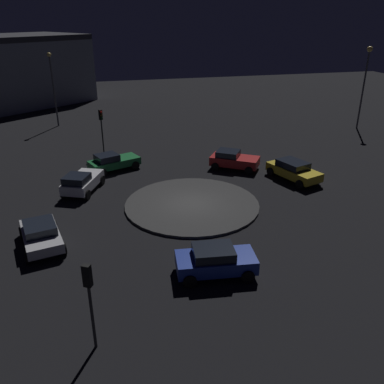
# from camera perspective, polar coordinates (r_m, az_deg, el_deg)

# --- Properties ---
(ground_plane) EXTENTS (114.33, 114.33, 0.00)m
(ground_plane) POSITION_cam_1_polar(r_m,az_deg,el_deg) (27.37, -0.00, -1.89)
(ground_plane) COLOR black
(roundabout_island) EXTENTS (9.04, 9.04, 0.17)m
(roundabout_island) POSITION_cam_1_polar(r_m,az_deg,el_deg) (27.33, -0.00, -1.73)
(roundabout_island) COLOR #383838
(roundabout_island) RESTS_ON ground_plane
(car_silver) EXTENTS (4.19, 2.76, 1.36)m
(car_silver) POSITION_cam_1_polar(r_m,az_deg,el_deg) (23.95, -20.52, -5.57)
(car_silver) COLOR silver
(car_silver) RESTS_ON ground_plane
(car_green) EXTENTS (3.11, 4.42, 1.46)m
(car_green) POSITION_cam_1_polar(r_m,az_deg,el_deg) (33.90, -11.10, 4.21)
(car_green) COLOR #1E7238
(car_green) RESTS_ON ground_plane
(car_red) EXTENTS (3.72, 4.26, 1.50)m
(car_red) POSITION_cam_1_polar(r_m,az_deg,el_deg) (33.86, 5.85, 4.57)
(car_red) COLOR red
(car_red) RESTS_ON ground_plane
(car_blue) EXTENTS (2.41, 4.09, 1.51)m
(car_blue) POSITION_cam_1_polar(r_m,az_deg,el_deg) (20.15, 3.30, -9.59)
(car_blue) COLOR #1E38A5
(car_blue) RESTS_ON ground_plane
(car_white) EXTENTS (4.20, 3.25, 1.56)m
(car_white) POSITION_cam_1_polar(r_m,az_deg,el_deg) (30.16, -15.27, 1.40)
(car_white) COLOR white
(car_white) RESTS_ON ground_plane
(car_yellow) EXTENTS (4.71, 3.14, 1.49)m
(car_yellow) POSITION_cam_1_polar(r_m,az_deg,el_deg) (32.30, 14.10, 3.02)
(car_yellow) COLOR gold
(car_yellow) RESTS_ON ground_plane
(traffic_light_west) EXTENTS (0.39, 0.36, 4.08)m
(traffic_light_west) POSITION_cam_1_polar(r_m,az_deg,el_deg) (37.68, -12.64, 9.49)
(traffic_light_west) COLOR #2D2D2D
(traffic_light_west) RESTS_ON ground_plane
(traffic_light_southeast) EXTENTS (0.40, 0.37, 3.78)m
(traffic_light_southeast) POSITION_cam_1_polar(r_m,az_deg,el_deg) (15.55, -14.26, -13.18)
(traffic_light_southeast) COLOR #2D2D2D
(traffic_light_southeast) RESTS_ON ground_plane
(streetlamp_northwest) EXTENTS (0.59, 0.59, 8.77)m
(streetlamp_northwest) POSITION_cam_1_polar(r_m,az_deg,el_deg) (48.93, 23.28, 15.13)
(streetlamp_northwest) COLOR #4C4C51
(streetlamp_northwest) RESTS_ON ground_plane
(streetlamp_west) EXTENTS (0.46, 0.46, 8.06)m
(streetlamp_west) POSITION_cam_1_polar(r_m,az_deg,el_deg) (48.90, -19.03, 14.46)
(streetlamp_west) COLOR #4C4C51
(streetlamp_west) RESTS_ON ground_plane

